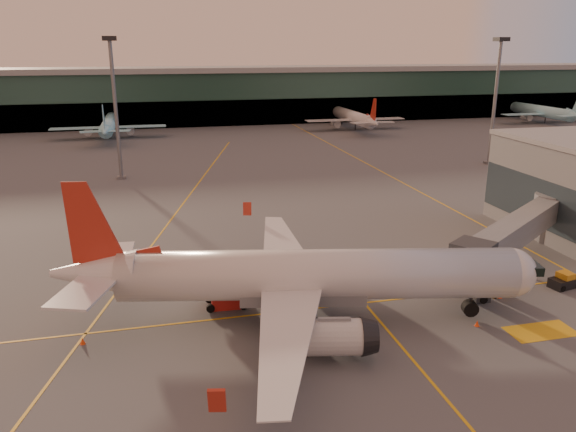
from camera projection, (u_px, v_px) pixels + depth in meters
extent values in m
plane|color=#4C4F54|center=(331.00, 333.00, 48.69)|extent=(600.00, 600.00, 0.00)
cube|color=gold|center=(315.00, 308.00, 53.34)|extent=(80.00, 0.25, 0.01)
cube|color=gold|center=(182.00, 204.00, 88.26)|extent=(31.30, 115.98, 0.01)
cube|color=gold|center=(364.00, 162.00, 120.56)|extent=(0.25, 160.00, 0.01)
cube|color=gold|center=(427.00, 376.00, 42.39)|extent=(0.25, 30.00, 0.01)
cube|color=gold|center=(541.00, 331.00, 49.05)|extent=(6.00, 3.00, 0.01)
cube|color=#19382D|center=(194.00, 98.00, 178.38)|extent=(400.00, 18.00, 16.00)
cube|color=gray|center=(193.00, 70.00, 175.82)|extent=(400.00, 20.00, 1.60)
cube|color=black|center=(197.00, 114.00, 171.64)|extent=(400.00, 1.00, 8.00)
cube|color=#2D3D47|center=(535.00, 201.00, 71.46)|extent=(0.30, 21.60, 6.00)
cylinder|color=slate|center=(116.00, 112.00, 101.89)|extent=(0.70, 0.70, 25.00)
cube|color=black|center=(109.00, 38.00, 98.20)|extent=(2.40, 2.40, 0.80)
cube|color=slate|center=(122.00, 177.00, 105.45)|extent=(1.60, 1.60, 0.50)
cylinder|color=slate|center=(495.00, 104.00, 115.16)|extent=(0.70, 0.70, 25.00)
cube|color=black|center=(501.00, 39.00, 111.47)|extent=(2.40, 2.40, 0.80)
cube|color=slate|center=(488.00, 163.00, 118.72)|extent=(1.60, 1.60, 0.50)
cylinder|color=silver|center=(317.00, 274.00, 49.79)|extent=(35.05, 11.77, 4.48)
sphere|color=silver|center=(511.00, 272.00, 50.22)|extent=(4.39, 4.39, 4.39)
cube|color=black|center=(526.00, 266.00, 50.09)|extent=(2.59, 3.27, 0.78)
cone|color=silver|center=(95.00, 273.00, 49.22)|extent=(8.39, 5.78, 4.26)
cube|color=silver|center=(85.00, 290.00, 45.53)|extent=(5.90, 8.04, 0.22)
cylinder|color=silver|center=(334.00, 337.00, 44.02)|extent=(5.19, 3.84, 2.91)
cylinder|color=black|center=(289.00, 325.00, 47.95)|extent=(2.30, 1.96, 2.02)
cylinder|color=black|center=(289.00, 319.00, 47.78)|extent=(0.40, 0.40, 1.23)
cube|color=silver|center=(111.00, 256.00, 52.86)|extent=(4.14, 7.48, 0.22)
cylinder|color=silver|center=(320.00, 271.00, 57.04)|extent=(5.19, 3.84, 2.91)
cylinder|color=black|center=(287.00, 296.00, 53.53)|extent=(2.30, 1.96, 2.02)
cylinder|color=black|center=(287.00, 290.00, 53.35)|extent=(0.40, 0.40, 1.23)
cube|color=slate|center=(303.00, 290.00, 50.19)|extent=(11.57, 5.85, 1.79)
cylinder|color=black|center=(470.00, 308.00, 51.15)|extent=(1.57, 1.17, 1.41)
cube|color=slate|center=(518.00, 229.00, 61.04)|extent=(21.34, 16.30, 2.70)
cube|color=#2D3035|center=(472.00, 258.00, 52.88)|extent=(4.74, 4.74, 3.00)
cube|color=#2D3035|center=(478.00, 287.00, 55.09)|extent=(1.60, 2.40, 2.40)
cylinder|color=black|center=(483.00, 299.00, 54.30)|extent=(0.80, 0.40, 0.80)
cylinder|color=black|center=(471.00, 290.00, 56.35)|extent=(0.80, 0.40, 0.80)
cylinder|color=slate|center=(514.00, 256.00, 61.93)|extent=(0.50, 0.50, 3.48)
cylinder|color=slate|center=(552.00, 206.00, 69.88)|extent=(4.40, 4.40, 3.00)
cylinder|color=slate|center=(549.00, 229.00, 70.76)|extent=(2.40, 2.40, 3.48)
cube|color=red|center=(226.00, 300.00, 53.65)|extent=(2.88, 2.22, 1.30)
cube|color=silver|center=(223.00, 280.00, 53.01)|extent=(5.14, 2.41, 2.43)
cylinder|color=black|center=(210.00, 308.00, 52.46)|extent=(0.80, 0.34, 0.78)
cylinder|color=black|center=(244.00, 306.00, 53.03)|extent=(0.80, 0.34, 0.78)
cube|color=orange|center=(498.00, 289.00, 56.05)|extent=(2.16, 1.54, 1.18)
cylinder|color=black|center=(495.00, 296.00, 55.41)|extent=(0.53, 0.34, 0.49)
cylinder|color=black|center=(507.00, 293.00, 56.04)|extent=(0.53, 0.34, 0.49)
cube|color=black|center=(564.00, 282.00, 57.92)|extent=(3.38, 2.23, 1.01)
cube|color=orange|center=(565.00, 276.00, 57.72)|extent=(1.55, 1.69, 0.83)
cylinder|color=black|center=(563.00, 289.00, 56.89)|extent=(0.68, 0.40, 0.64)
cone|color=#FF430D|center=(500.00, 295.00, 55.48)|extent=(0.42, 0.42, 0.53)
cube|color=#FF430D|center=(499.00, 298.00, 55.55)|extent=(0.36, 0.36, 0.03)
cone|color=#FF430D|center=(83.00, 341.00, 46.88)|extent=(0.45, 0.45, 0.57)
cube|color=#FF430D|center=(83.00, 344.00, 46.96)|extent=(0.39, 0.39, 0.03)
cone|color=#FF430D|center=(477.00, 323.00, 49.90)|extent=(0.42, 0.42, 0.53)
cube|color=#FF430D|center=(477.00, 326.00, 49.97)|extent=(0.36, 0.36, 0.03)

